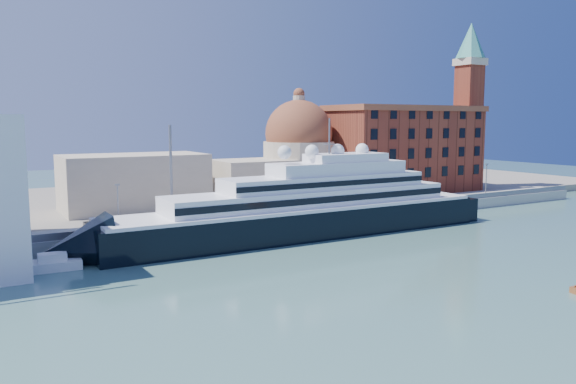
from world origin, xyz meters
TOP-DOWN VIEW (x-y plane):
  - ground at (0.00, 0.00)m, footprint 400.00×400.00m
  - quay at (0.00, 34.00)m, footprint 180.00×10.00m
  - land at (0.00, 75.00)m, footprint 260.00×72.00m
  - quay_fence at (0.00, 29.50)m, footprint 180.00×0.10m
  - superyacht at (-0.84, 23.00)m, footprint 84.87×11.77m
  - service_barge at (-43.53, 21.04)m, footprint 11.76×4.57m
  - warehouse at (52.00, 52.00)m, footprint 43.00×19.00m
  - campanile at (76.00, 52.00)m, footprint 8.40×8.40m
  - church at (6.39, 57.72)m, footprint 66.00×18.00m
  - lamp_posts at (-12.67, 32.27)m, footprint 120.80×2.40m

SIDE VIEW (x-z plane):
  - ground at x=0.00m, z-range 0.00..0.00m
  - service_barge at x=-43.53m, z-range -0.55..2.04m
  - land at x=0.00m, z-range 0.00..2.00m
  - quay at x=0.00m, z-range 0.00..2.50m
  - quay_fence at x=0.00m, z-range 2.50..3.70m
  - superyacht at x=-0.84m, z-range -8.31..17.06m
  - lamp_posts at x=-12.67m, z-range 0.84..18.84m
  - church at x=6.39m, z-range -1.84..23.66m
  - warehouse at x=52.00m, z-range 2.16..25.41m
  - campanile at x=76.00m, z-range 5.26..52.26m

